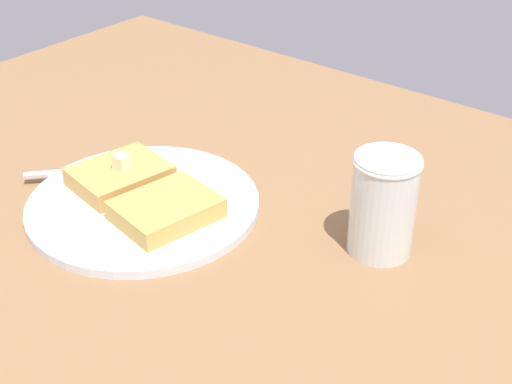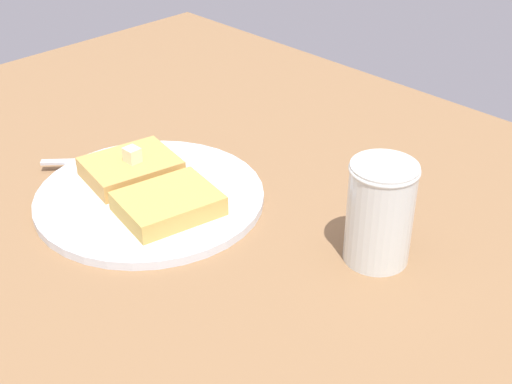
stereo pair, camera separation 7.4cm
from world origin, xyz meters
The scene contains 7 objects.
table_surface centered at (0.00, 0.00, 1.02)cm, with size 105.13×105.13×2.04cm, color olive.
plate centered at (-1.32, 4.20, 2.59)cm, with size 26.02×26.02×1.01cm.
toast_slice_left centered at (-5.90, 5.06, 4.17)cm, with size 8.20×10.27×2.23cm, color tan.
toast_slice_middle centered at (3.26, 3.34, 4.17)cm, with size 8.20×10.27×2.23cm, color tan.
butter_pat_primary centered at (-5.39, 5.08, 6.15)cm, with size 1.74×1.57×1.74cm, color beige.
fork centered at (-10.20, 5.80, 3.23)cm, with size 11.63×12.98×0.36cm.
syrup_jar centered at (23.30, 13.94, 7.06)cm, with size 6.82×6.82×10.75cm.
Camera 1 is at (50.71, -40.50, 45.56)cm, focal length 50.00 mm.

